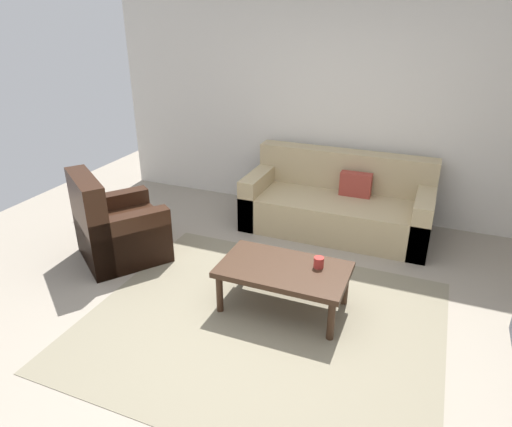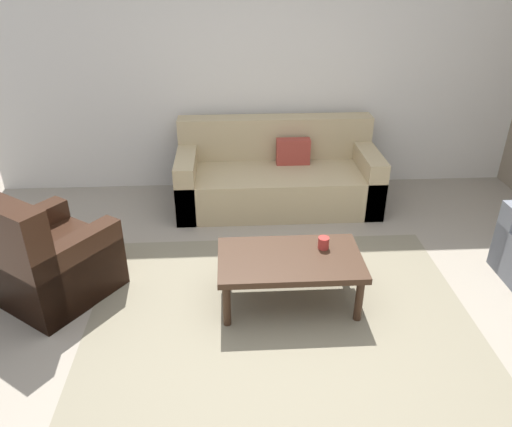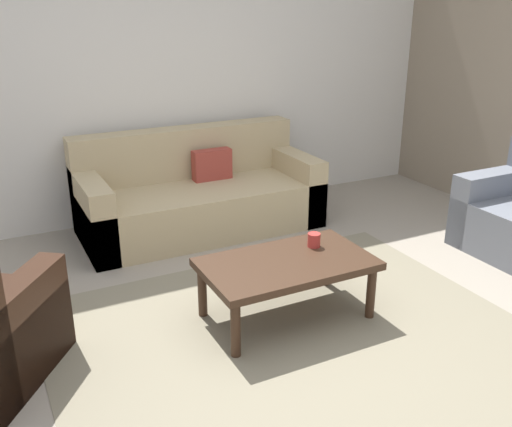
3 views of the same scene
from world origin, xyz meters
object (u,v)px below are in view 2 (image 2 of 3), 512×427
(cup, at_px, (324,243))
(coffee_table, at_px, (290,263))
(armchair_leather, at_px, (44,264))
(couch_main, at_px, (277,176))

(cup, bearing_deg, coffee_table, -157.65)
(coffee_table, bearing_deg, armchair_leather, 174.96)
(cup, bearing_deg, armchair_leather, 178.52)
(couch_main, height_order, coffee_table, couch_main)
(coffee_table, bearing_deg, cup, 22.35)
(armchair_leather, relative_size, cup, 11.81)
(couch_main, distance_m, coffee_table, 1.80)
(coffee_table, distance_m, cup, 0.31)
(armchair_leather, height_order, coffee_table, armchair_leather)
(couch_main, bearing_deg, coffee_table, -92.19)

